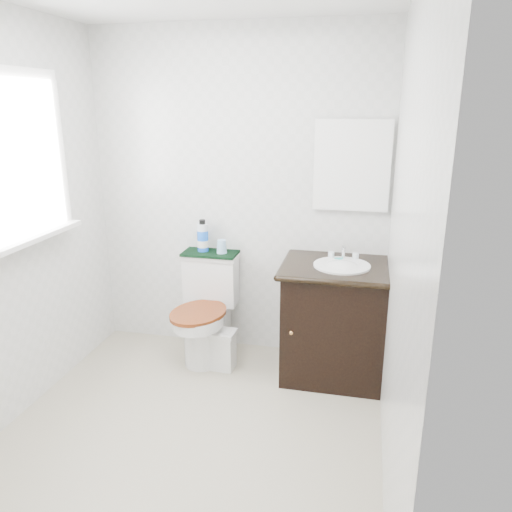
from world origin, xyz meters
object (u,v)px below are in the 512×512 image
at_px(vanity, 335,318).
at_px(toilet, 207,314).
at_px(trash_bin, 222,349).
at_px(mouthwash_bottle, 203,237).
at_px(cup, 222,246).

bearing_deg(vanity, toilet, 176.08).
xyz_separation_m(trash_bin, mouthwash_bottle, (-0.22, 0.31, 0.75)).
bearing_deg(vanity, mouthwash_bottle, 168.56).
distance_m(mouthwash_bottle, cup, 0.17).
relative_size(vanity, mouthwash_bottle, 3.83).
bearing_deg(cup, vanity, -12.12).
relative_size(toilet, cup, 7.86).
distance_m(toilet, cup, 0.52).
bearing_deg(toilet, vanity, -3.92).
distance_m(vanity, mouthwash_bottle, 1.14).
height_order(vanity, mouthwash_bottle, mouthwash_bottle).
bearing_deg(trash_bin, cup, 103.70).
distance_m(trash_bin, mouthwash_bottle, 0.84).
xyz_separation_m(vanity, mouthwash_bottle, (-1.02, 0.21, 0.47)).
relative_size(trash_bin, mouthwash_bottle, 1.23).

